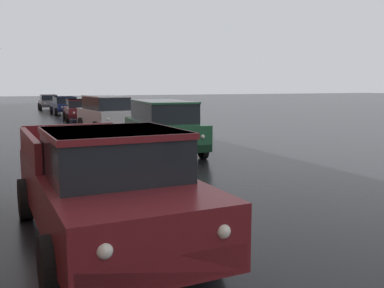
# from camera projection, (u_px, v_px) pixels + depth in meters

# --- Properties ---
(snow_bank_along_left_kerb) EXTENTS (1.77, 1.14, 0.89)m
(snow_bank_along_left_kerb) POSITION_uv_depth(u_px,v_px,m) (125.00, 116.00, 27.25)
(snow_bank_along_left_kerb) COLOR white
(snow_bank_along_left_kerb) RESTS_ON ground
(snow_bank_near_corner_right) EXTENTS (2.07, 1.47, 0.67)m
(snow_bank_near_corner_right) POSITION_uv_depth(u_px,v_px,m) (172.00, 127.00, 21.08)
(snow_bank_near_corner_right) COLOR white
(snow_bank_near_corner_right) RESTS_ON ground
(pickup_truck_maroon_approaching_near_lane) EXTENTS (2.24, 5.40, 1.76)m
(pickup_truck_maroon_approaching_near_lane) POSITION_uv_depth(u_px,v_px,m) (103.00, 185.00, 6.42)
(pickup_truck_maroon_approaching_near_lane) COLOR maroon
(pickup_truck_maroon_approaching_near_lane) RESTS_ON ground
(suv_green_parked_kerbside_close) EXTENTS (2.34, 4.70, 1.82)m
(suv_green_parked_kerbside_close) POSITION_uv_depth(u_px,v_px,m) (163.00, 125.00, 14.82)
(suv_green_parked_kerbside_close) COLOR #1E5633
(suv_green_parked_kerbside_close) RESTS_ON ground
(suv_white_parked_kerbside_mid) EXTENTS (2.27, 4.59, 1.82)m
(suv_white_parked_kerbside_mid) POSITION_uv_depth(u_px,v_px,m) (106.00, 112.00, 21.70)
(suv_white_parked_kerbside_mid) COLOR silver
(suv_white_parked_kerbside_mid) RESTS_ON ground
(sedan_maroon_parked_far_down_block) EXTENTS (2.19, 3.95, 1.42)m
(sedan_maroon_parked_far_down_block) POSITION_uv_depth(u_px,v_px,m) (80.00, 110.00, 28.38)
(sedan_maroon_parked_far_down_block) COLOR maroon
(sedan_maroon_parked_far_down_block) RESTS_ON ground
(sedan_darkblue_queued_behind_truck) EXTENTS (2.09, 4.24, 1.42)m
(sedan_darkblue_queued_behind_truck) POSITION_uv_depth(u_px,v_px,m) (65.00, 105.00, 34.94)
(sedan_darkblue_queued_behind_truck) COLOR navy
(sedan_darkblue_queued_behind_truck) RESTS_ON ground
(sedan_grey_at_far_intersection) EXTENTS (1.90, 4.00, 1.42)m
(sedan_grey_at_far_intersection) POSITION_uv_depth(u_px,v_px,m) (49.00, 102.00, 41.68)
(sedan_grey_at_far_intersection) COLOR slate
(sedan_grey_at_far_intersection) RESTS_ON ground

